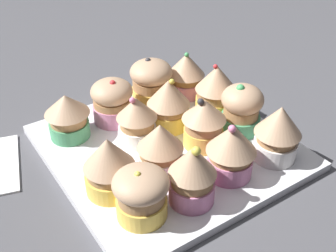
{
  "coord_description": "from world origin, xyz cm",
  "views": [
    {
      "loc": [
        -25.8,
        -38.62,
        36.76
      ],
      "look_at": [
        0.0,
        0.0,
        4.2
      ],
      "focal_mm": 45.1,
      "sensor_mm": 36.0,
      "label": 1
    }
  ],
  "objects_px": {
    "cupcake_2": "(231,149)",
    "cupcake_5": "(160,147)",
    "cupcake_6": "(204,122)",
    "cupcake_13": "(151,81)",
    "cupcake_10": "(216,89)",
    "cupcake_7": "(241,108)",
    "cupcake_0": "(141,193)",
    "baking_tray": "(168,147)",
    "cupcake_11": "(68,115)",
    "cupcake_12": "(112,100)",
    "cupcake_9": "(168,103)",
    "cupcake_8": "(137,119)",
    "cupcake_1": "(192,174)",
    "cupcake_4": "(109,165)",
    "cupcake_3": "(278,132)",
    "cupcake_14": "(186,74)"
  },
  "relations": [
    {
      "from": "baking_tray",
      "to": "cupcake_6",
      "type": "distance_m",
      "value": 0.06
    },
    {
      "from": "cupcake_7",
      "to": "cupcake_8",
      "type": "relative_size",
      "value": 1.04
    },
    {
      "from": "baking_tray",
      "to": "cupcake_10",
      "type": "distance_m",
      "value": 0.12
    },
    {
      "from": "cupcake_9",
      "to": "cupcake_6",
      "type": "bearing_deg",
      "value": -78.24
    },
    {
      "from": "baking_tray",
      "to": "cupcake_5",
      "type": "distance_m",
      "value": 0.07
    },
    {
      "from": "cupcake_10",
      "to": "cupcake_11",
      "type": "distance_m",
      "value": 0.22
    },
    {
      "from": "cupcake_8",
      "to": "cupcake_10",
      "type": "relative_size",
      "value": 0.91
    },
    {
      "from": "cupcake_11",
      "to": "cupcake_10",
      "type": "bearing_deg",
      "value": -16.87
    },
    {
      "from": "cupcake_2",
      "to": "cupcake_4",
      "type": "relative_size",
      "value": 1.03
    },
    {
      "from": "cupcake_6",
      "to": "cupcake_13",
      "type": "bearing_deg",
      "value": 89.76
    },
    {
      "from": "cupcake_1",
      "to": "cupcake_11",
      "type": "height_order",
      "value": "cupcake_1"
    },
    {
      "from": "cupcake_2",
      "to": "cupcake_5",
      "type": "xyz_separation_m",
      "value": [
        -0.07,
        0.06,
        -0.0
      ]
    },
    {
      "from": "cupcake_8",
      "to": "cupcake_12",
      "type": "height_order",
      "value": "cupcake_8"
    },
    {
      "from": "cupcake_2",
      "to": "cupcake_9",
      "type": "relative_size",
      "value": 1.0
    },
    {
      "from": "baking_tray",
      "to": "cupcake_2",
      "type": "relative_size",
      "value": 3.96
    },
    {
      "from": "cupcake_3",
      "to": "cupcake_7",
      "type": "xyz_separation_m",
      "value": [
        0.0,
        0.07,
        -0.0
      ]
    },
    {
      "from": "cupcake_8",
      "to": "cupcake_0",
      "type": "bearing_deg",
      "value": -118.44
    },
    {
      "from": "cupcake_0",
      "to": "cupcake_6",
      "type": "bearing_deg",
      "value": 25.69
    },
    {
      "from": "cupcake_7",
      "to": "cupcake_4",
      "type": "bearing_deg",
      "value": -177.59
    },
    {
      "from": "cupcake_4",
      "to": "cupcake_9",
      "type": "relative_size",
      "value": 0.97
    },
    {
      "from": "cupcake_4",
      "to": "cupcake_7",
      "type": "distance_m",
      "value": 0.21
    },
    {
      "from": "cupcake_10",
      "to": "cupcake_7",
      "type": "bearing_deg",
      "value": -90.8
    },
    {
      "from": "cupcake_1",
      "to": "cupcake_6",
      "type": "bearing_deg",
      "value": 45.45
    },
    {
      "from": "cupcake_11",
      "to": "cupcake_12",
      "type": "height_order",
      "value": "cupcake_12"
    },
    {
      "from": "cupcake_7",
      "to": "cupcake_5",
      "type": "bearing_deg",
      "value": -175.72
    },
    {
      "from": "cupcake_1",
      "to": "cupcake_3",
      "type": "xyz_separation_m",
      "value": [
        0.14,
        0.0,
        0.0
      ]
    },
    {
      "from": "cupcake_7",
      "to": "cupcake_11",
      "type": "bearing_deg",
      "value": 149.86
    },
    {
      "from": "cupcake_8",
      "to": "cupcake_14",
      "type": "height_order",
      "value": "cupcake_14"
    },
    {
      "from": "cupcake_8",
      "to": "cupcake_13",
      "type": "distance_m",
      "value": 0.11
    },
    {
      "from": "cupcake_0",
      "to": "cupcake_8",
      "type": "xyz_separation_m",
      "value": [
        0.07,
        0.12,
        0.0
      ]
    },
    {
      "from": "cupcake_4",
      "to": "cupcake_10",
      "type": "height_order",
      "value": "cupcake_10"
    },
    {
      "from": "cupcake_10",
      "to": "cupcake_11",
      "type": "height_order",
      "value": "cupcake_10"
    },
    {
      "from": "cupcake_5",
      "to": "cupcake_12",
      "type": "relative_size",
      "value": 1.0
    },
    {
      "from": "cupcake_2",
      "to": "cupcake_5",
      "type": "relative_size",
      "value": 1.12
    },
    {
      "from": "cupcake_4",
      "to": "cupcake_10",
      "type": "distance_m",
      "value": 0.22
    },
    {
      "from": "cupcake_9",
      "to": "cupcake_2",
      "type": "bearing_deg",
      "value": -88.51
    },
    {
      "from": "baking_tray",
      "to": "cupcake_4",
      "type": "height_order",
      "value": "cupcake_4"
    },
    {
      "from": "cupcake_0",
      "to": "cupcake_4",
      "type": "distance_m",
      "value": 0.06
    },
    {
      "from": "cupcake_6",
      "to": "cupcake_5",
      "type": "bearing_deg",
      "value": -171.22
    },
    {
      "from": "cupcake_2",
      "to": "cupcake_8",
      "type": "height_order",
      "value": "cupcake_2"
    },
    {
      "from": "cupcake_4",
      "to": "cupcake_10",
      "type": "relative_size",
      "value": 0.95
    },
    {
      "from": "cupcake_1",
      "to": "cupcake_12",
      "type": "distance_m",
      "value": 0.2
    },
    {
      "from": "cupcake_3",
      "to": "cupcake_10",
      "type": "bearing_deg",
      "value": 87.82
    },
    {
      "from": "cupcake_3",
      "to": "cupcake_13",
      "type": "xyz_separation_m",
      "value": [
        -0.06,
        0.21,
        -0.0
      ]
    },
    {
      "from": "cupcake_1",
      "to": "cupcake_10",
      "type": "distance_m",
      "value": 0.2
    },
    {
      "from": "cupcake_1",
      "to": "cupcake_7",
      "type": "xyz_separation_m",
      "value": [
        0.14,
        0.08,
        -0.0
      ]
    },
    {
      "from": "cupcake_0",
      "to": "cupcake_12",
      "type": "relative_size",
      "value": 0.94
    },
    {
      "from": "baking_tray",
      "to": "cupcake_7",
      "type": "height_order",
      "value": "cupcake_7"
    },
    {
      "from": "cupcake_8",
      "to": "cupcake_13",
      "type": "height_order",
      "value": "cupcake_13"
    },
    {
      "from": "cupcake_2",
      "to": "cupcake_4",
      "type": "height_order",
      "value": "cupcake_2"
    }
  ]
}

